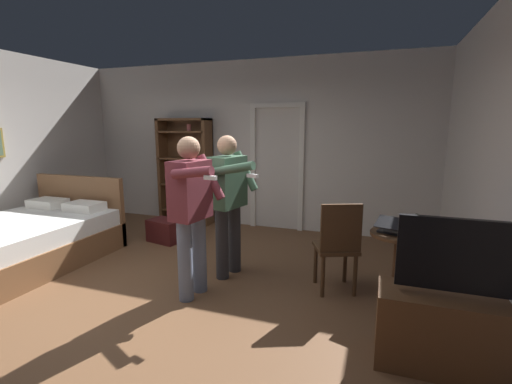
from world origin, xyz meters
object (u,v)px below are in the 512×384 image
Objects in this scene: side_table at (397,255)px; bottle_on_table at (416,227)px; suitcase_dark at (166,231)px; tv_flatscreen at (458,327)px; laptop at (395,229)px; person_striped_shirt at (229,196)px; person_blue_shirt at (192,207)px; bookshelf at (186,167)px; wooden_chair at (338,244)px; bed at (27,240)px.

side_table is 3.07× the size of bottle_on_table.
tv_flatscreen is at bearing -14.42° from suitcase_dark.
laptop is 1.79× the size of bottle_on_table.
person_blue_shirt is at bearing -102.79° from person_striped_shirt.
tv_flatscreen is 2.24× the size of suitcase_dark.
bookshelf reaches higher than wooden_chair.
tv_flatscreen is 2.53m from person_striped_shirt.
wooden_chair is (2.95, -1.99, -0.48)m from bookshelf.
laptop is 2.05m from person_blue_shirt.
bed is 1.80× the size of tv_flatscreen.
bookshelf is 1.14× the size of person_striped_shirt.
person_striped_shirt reaches higher than suitcase_dark.
tv_flatscreen is at bearing -76.28° from bottle_on_table.
side_table is (4.49, 0.53, 0.16)m from bed.
bottle_on_table is at bearing -28.43° from bookshelf.
side_table is 0.60m from wooden_chair.
suitcase_dark is at bearing 47.41° from bed.
person_striped_shirt is (2.64, 0.51, 0.66)m from bed.
bed is 3.94m from wooden_chair.
bottle_on_table is at bearing -0.60° from wooden_chair.
person_striped_shirt is (0.14, 0.61, 0.00)m from person_blue_shirt.
person_blue_shirt is at bearing -158.12° from wooden_chair.
bed is 2.94× the size of side_table.
tv_flatscreen is 2.48m from person_blue_shirt.
bottle_on_table is at bearing -2.02° from suitcase_dark.
tv_flatscreen is at bearing -6.00° from bed.
person_blue_shirt is (1.55, -2.55, -0.06)m from bookshelf.
bed is 2.72m from bookshelf.
bookshelf is 2.98m from person_blue_shirt.
wooden_chair is at bearing -173.03° from side_table.
bookshelf is 4.01m from laptop.
bed is at bearing -173.69° from laptop.
person_striped_shirt reaches higher than bed.
tv_flatscreen reaches higher than bottle_on_table.
bottle_on_table is 0.14× the size of person_blue_shirt.
person_blue_shirt reaches higher than side_table.
bookshelf reaches higher than tv_flatscreen.
tv_flatscreen is at bearing -70.23° from side_table.
person_blue_shirt is at bearing -162.33° from side_table.
tv_flatscreen reaches higher than wooden_chair.
side_table is 0.37m from bottle_on_table.
side_table is 2.15m from person_blue_shirt.
person_striped_shirt is at bearing 178.35° from bottle_on_table.
bookshelf is at bearing 121.30° from person_blue_shirt.
suitcase_dark is at bearing 153.36° from tv_flatscreen.
tv_flatscreen is at bearing -9.84° from person_blue_shirt.
bottle_on_table is 0.23× the size of wooden_chair.
laptop is (-0.42, 1.00, 0.41)m from tv_flatscreen.
side_table reaches higher than suitcase_dark.
suitcase_dark is (-2.69, 0.86, -0.37)m from wooden_chair.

